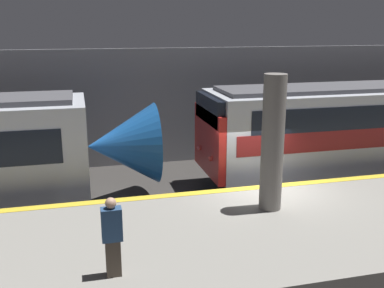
{
  "coord_description": "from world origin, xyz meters",
  "views": [
    {
      "loc": [
        -5.16,
        -11.65,
        5.68
      ],
      "look_at": [
        -1.95,
        1.0,
        2.21
      ],
      "focal_mm": 42.0,
      "sensor_mm": 36.0,
      "label": 1
    }
  ],
  "objects": [
    {
      "name": "station_rear_barrier",
      "position": [
        0.0,
        6.53,
        2.39
      ],
      "size": [
        50.0,
        0.15,
        4.78
      ],
      "color": "#939399",
      "rests_on": "ground"
    },
    {
      "name": "support_pillar_near",
      "position": [
        -0.54,
        -1.64,
        2.81
      ],
      "size": [
        0.57,
        0.57,
        3.47
      ],
      "color": "slate",
      "rests_on": "platform"
    },
    {
      "name": "person_walking",
      "position": [
        -4.73,
        -3.92,
        1.9
      ],
      "size": [
        0.38,
        0.24,
        1.57
      ],
      "color": "#473D33",
      "rests_on": "platform"
    },
    {
      "name": "ground_plane",
      "position": [
        0.0,
        0.0,
        0.0
      ],
      "size": [
        120.0,
        120.0,
        0.0
      ],
      "primitive_type": "plane",
      "color": "#33302D"
    },
    {
      "name": "platform",
      "position": [
        0.0,
        -2.55,
        0.54
      ],
      "size": [
        40.0,
        5.1,
        1.09
      ],
      "color": "gray",
      "rests_on": "ground"
    }
  ]
}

